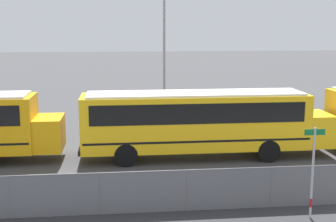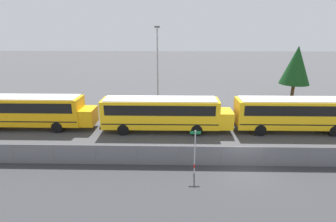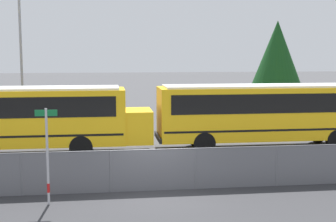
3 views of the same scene
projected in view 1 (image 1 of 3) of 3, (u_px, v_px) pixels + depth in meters
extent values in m
cylinder|color=slate|center=(9.00, 198.00, 15.68)|extent=(0.07, 0.07, 1.49)
cylinder|color=slate|center=(100.00, 194.00, 16.01)|extent=(0.07, 0.07, 1.49)
cylinder|color=slate|center=(187.00, 191.00, 16.33)|extent=(0.07, 0.07, 1.49)
cylinder|color=slate|center=(271.00, 187.00, 16.65)|extent=(0.07, 0.07, 1.49)
cube|color=orange|center=(49.00, 133.00, 22.48)|extent=(1.31, 2.21, 1.57)
cube|color=yellow|center=(195.00, 121.00, 22.69)|extent=(10.91, 2.40, 2.62)
cube|color=black|center=(195.00, 109.00, 22.59)|extent=(10.04, 2.44, 0.94)
cube|color=black|center=(195.00, 136.00, 22.83)|extent=(10.69, 2.43, 0.10)
cube|color=yellow|center=(315.00, 129.00, 23.44)|extent=(1.31, 2.21, 1.57)
cube|color=black|center=(81.00, 147.00, 22.31)|extent=(0.12, 2.40, 0.24)
cube|color=silver|center=(195.00, 93.00, 22.44)|extent=(10.37, 2.16, 0.10)
cylinder|color=black|center=(255.00, 140.00, 24.35)|extent=(1.08, 0.28, 1.08)
cylinder|color=black|center=(269.00, 151.00, 22.24)|extent=(1.08, 0.28, 1.08)
cylinder|color=black|center=(125.00, 144.00, 23.62)|extent=(1.08, 0.28, 1.08)
cylinder|color=black|center=(126.00, 155.00, 21.51)|extent=(1.08, 0.28, 1.08)
cube|color=black|center=(332.00, 140.00, 23.83)|extent=(0.12, 2.40, 0.24)
cylinder|color=#B7B7BC|center=(312.00, 174.00, 15.55)|extent=(0.08, 0.08, 3.14)
cylinder|color=red|center=(311.00, 203.00, 15.74)|extent=(0.09, 0.09, 0.30)
cube|color=#147238|center=(315.00, 132.00, 15.30)|extent=(0.70, 0.02, 0.20)
cylinder|color=gray|center=(164.00, 52.00, 29.78)|extent=(0.16, 0.16, 9.49)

